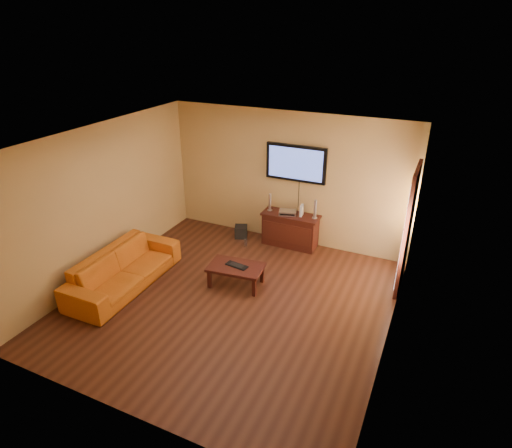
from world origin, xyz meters
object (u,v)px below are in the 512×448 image
Objects in this scene: coffee_table at (236,269)px; television at (296,163)px; speaker_left at (270,203)px; media_console at (290,230)px; bottle at (246,243)px; av_receiver at (288,212)px; game_console at (302,210)px; subwoofer at (241,232)px; sofa at (123,263)px; speaker_right at (315,210)px; keyboard at (237,265)px.

television is at bearing 80.31° from coffee_table.
speaker_left is at bearing -159.57° from television.
media_console is 0.95m from bottle.
media_console is at bearing -8.35° from av_receiver.
av_receiver is at bearing 81.29° from coffee_table.
game_console is at bearing 26.41° from bottle.
media_console is 4.54× the size of subwoofer.
subwoofer is 0.46m from bottle.
bottle is (-1.01, -0.50, -0.72)m from game_console.
subwoofer is (1.02, 2.50, -0.31)m from sofa.
media_console is 1.17× the size of coffee_table.
speaker_left is 0.96× the size of speaker_right.
keyboard is (0.47, -1.31, 0.30)m from bottle.
television is at bearing -37.80° from sofa.
television is 3.32× the size of speaker_left.
subwoofer is at bearing -178.63° from game_console.
speaker_left reaches higher than subwoofer.
coffee_table is at bearing -100.67° from media_console.
coffee_table reaches higher than subwoofer.
keyboard is at bearing -111.42° from game_console.
speaker_right is 0.93× the size of keyboard.
speaker_left is 1.43× the size of subwoofer.
coffee_table is 2.92× the size of av_receiver.
speaker_left is at bearing 177.48° from game_console.
coffee_table is at bearing -111.66° from game_console.
sofa is (-2.10, -2.60, 0.09)m from media_console.
coffee_table is (-0.34, -1.96, -1.38)m from television.
bottle is (-0.33, -0.47, -0.77)m from speaker_left.
television reaches higher than keyboard.
television is 0.98m from speaker_left.
coffee_table is 1.95m from sofa.
subwoofer is (-1.01, -0.09, -0.60)m from av_receiver.
keyboard is at bearing -100.37° from media_console.
speaker_right is (0.95, 0.02, 0.01)m from speaker_left.
bottle is at bearing -158.47° from game_console.
speaker_right is at bearing -6.59° from game_console.
keyboard is (-0.26, -1.76, -0.34)m from av_receiver.
sofa is 11.49× the size of bottle.
keyboard is (0.01, 0.01, 0.06)m from coffee_table.
sofa is 1.96m from keyboard.
coffee_table is 5.16× the size of bottle.
speaker_left reaches higher than sofa.
game_console is at bearing 73.23° from coffee_table.
media_console reaches higher than bottle.
media_console is at bearing 30.12° from bottle.
coffee_table is at bearing -85.94° from speaker_left.
subwoofer is at bearing -23.04° from sofa.
speaker_left is at bearing 94.06° from coffee_table.
game_console reaches higher than av_receiver.
television is 1.94m from subwoofer.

